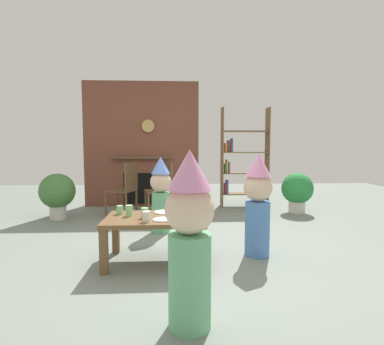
{
  "coord_description": "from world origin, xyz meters",
  "views": [
    {
      "loc": [
        -0.05,
        -3.44,
        1.15
      ],
      "look_at": [
        0.15,
        0.4,
        0.83
      ],
      "focal_mm": 28.71,
      "sensor_mm": 36.0,
      "label": 1
    }
  ],
  "objects_px": {
    "paper_plate_rear": "(163,219)",
    "dining_chair_middle": "(164,186)",
    "paper_cup_center": "(129,211)",
    "paper_cup_near_left": "(145,213)",
    "child_by_the_chairs": "(161,193)",
    "coffee_table": "(155,224)",
    "birthday_cake_slice": "(185,211)",
    "dining_chair_left": "(126,186)",
    "paper_plate_front": "(165,212)",
    "paper_cup_near_right": "(174,211)",
    "bookshelf": "(241,161)",
    "child_with_cone_hat": "(190,235)",
    "child_in_pink": "(258,202)",
    "potted_plant_short": "(57,192)",
    "paper_cup_far_right": "(146,216)",
    "paper_cup_far_left": "(120,210)",
    "potted_plant_tall": "(297,190)"
  },
  "relations": [
    {
      "from": "paper_cup_near_right",
      "to": "bookshelf",
      "type": "bearing_deg",
      "value": 65.52
    },
    {
      "from": "bookshelf",
      "to": "paper_cup_near_right",
      "type": "distance_m",
      "value": 3.1
    },
    {
      "from": "bookshelf",
      "to": "child_in_pink",
      "type": "bearing_deg",
      "value": -98.35
    },
    {
      "from": "bookshelf",
      "to": "dining_chair_left",
      "type": "height_order",
      "value": "bookshelf"
    },
    {
      "from": "paper_cup_center",
      "to": "child_with_cone_hat",
      "type": "relative_size",
      "value": 0.1
    },
    {
      "from": "paper_plate_front",
      "to": "paper_plate_rear",
      "type": "bearing_deg",
      "value": -90.85
    },
    {
      "from": "paper_cup_far_right",
      "to": "paper_plate_front",
      "type": "bearing_deg",
      "value": 68.25
    },
    {
      "from": "paper_cup_center",
      "to": "paper_cup_near_left",
      "type": "bearing_deg",
      "value": -30.06
    },
    {
      "from": "bookshelf",
      "to": "paper_plate_front",
      "type": "xyz_separation_m",
      "value": [
        -1.38,
        -2.63,
        -0.43
      ]
    },
    {
      "from": "paper_cup_near_left",
      "to": "paper_cup_far_left",
      "type": "xyz_separation_m",
      "value": [
        -0.28,
        0.19,
        -0.01
      ]
    },
    {
      "from": "child_by_the_chairs",
      "to": "potted_plant_short",
      "type": "relative_size",
      "value": 1.4
    },
    {
      "from": "paper_cup_near_left",
      "to": "paper_cup_far_right",
      "type": "bearing_deg",
      "value": -78.71
    },
    {
      "from": "paper_plate_front",
      "to": "potted_plant_tall",
      "type": "bearing_deg",
      "value": 41.83
    },
    {
      "from": "paper_cup_near_left",
      "to": "dining_chair_left",
      "type": "height_order",
      "value": "dining_chair_left"
    },
    {
      "from": "potted_plant_short",
      "to": "paper_cup_far_right",
      "type": "bearing_deg",
      "value": -52.69
    },
    {
      "from": "paper_cup_far_right",
      "to": "child_by_the_chairs",
      "type": "xyz_separation_m",
      "value": [
        0.07,
        1.27,
        0.03
      ]
    },
    {
      "from": "paper_cup_far_right",
      "to": "paper_plate_rear",
      "type": "height_order",
      "value": "paper_cup_far_right"
    },
    {
      "from": "coffee_table",
      "to": "paper_cup_center",
      "type": "height_order",
      "value": "paper_cup_center"
    },
    {
      "from": "paper_cup_far_right",
      "to": "dining_chair_left",
      "type": "distance_m",
      "value": 2.24
    },
    {
      "from": "paper_plate_rear",
      "to": "coffee_table",
      "type": "bearing_deg",
      "value": 120.19
    },
    {
      "from": "coffee_table",
      "to": "paper_cup_far_right",
      "type": "xyz_separation_m",
      "value": [
        -0.07,
        -0.2,
        0.12
      ]
    },
    {
      "from": "paper_cup_center",
      "to": "birthday_cake_slice",
      "type": "xyz_separation_m",
      "value": [
        0.57,
        0.03,
        -0.02
      ]
    },
    {
      "from": "paper_plate_rear",
      "to": "child_by_the_chairs",
      "type": "bearing_deg",
      "value": 93.72
    },
    {
      "from": "paper_plate_front",
      "to": "potted_plant_short",
      "type": "relative_size",
      "value": 0.3
    },
    {
      "from": "dining_chair_middle",
      "to": "paper_cup_far_left",
      "type": "bearing_deg",
      "value": 65.03
    },
    {
      "from": "bookshelf",
      "to": "paper_plate_front",
      "type": "height_order",
      "value": "bookshelf"
    },
    {
      "from": "child_with_cone_hat",
      "to": "dining_chair_left",
      "type": "xyz_separation_m",
      "value": [
        -0.9,
        3.12,
        -0.09
      ]
    },
    {
      "from": "paper_cup_near_left",
      "to": "dining_chair_left",
      "type": "distance_m",
      "value": 2.09
    },
    {
      "from": "potted_plant_short",
      "to": "paper_plate_rear",
      "type": "bearing_deg",
      "value": -49.51
    },
    {
      "from": "paper_plate_rear",
      "to": "dining_chair_middle",
      "type": "xyz_separation_m",
      "value": [
        -0.08,
        2.09,
        0.05
      ]
    },
    {
      "from": "paper_cup_far_left",
      "to": "birthday_cake_slice",
      "type": "xyz_separation_m",
      "value": [
        0.68,
        -0.06,
        -0.01
      ]
    },
    {
      "from": "paper_cup_center",
      "to": "paper_plate_rear",
      "type": "xyz_separation_m",
      "value": [
        0.35,
        -0.2,
        -0.05
      ]
    },
    {
      "from": "paper_plate_front",
      "to": "child_by_the_chairs",
      "type": "relative_size",
      "value": 0.21
    },
    {
      "from": "child_by_the_chairs",
      "to": "dining_chair_left",
      "type": "relative_size",
      "value": 1.13
    },
    {
      "from": "coffee_table",
      "to": "birthday_cake_slice",
      "type": "height_order",
      "value": "birthday_cake_slice"
    },
    {
      "from": "dining_chair_left",
      "to": "paper_cup_center",
      "type": "bearing_deg",
      "value": 119.18
    },
    {
      "from": "child_by_the_chairs",
      "to": "dining_chair_left",
      "type": "distance_m",
      "value": 1.09
    },
    {
      "from": "bookshelf",
      "to": "child_by_the_chairs",
      "type": "distance_m",
      "value": 2.3
    },
    {
      "from": "child_by_the_chairs",
      "to": "bookshelf",
      "type": "bearing_deg",
      "value": 140.2
    },
    {
      "from": "coffee_table",
      "to": "paper_cup_near_left",
      "type": "height_order",
      "value": "paper_cup_near_left"
    },
    {
      "from": "coffee_table",
      "to": "birthday_cake_slice",
      "type": "bearing_deg",
      "value": 16.17
    },
    {
      "from": "child_in_pink",
      "to": "child_with_cone_hat",
      "type": "bearing_deg",
      "value": 51.84
    },
    {
      "from": "paper_cup_near_left",
      "to": "child_with_cone_hat",
      "type": "relative_size",
      "value": 0.09
    },
    {
      "from": "dining_chair_left",
      "to": "coffee_table",
      "type": "bearing_deg",
      "value": 126.13
    },
    {
      "from": "paper_cup_far_right",
      "to": "child_with_cone_hat",
      "type": "height_order",
      "value": "child_with_cone_hat"
    },
    {
      "from": "paper_cup_near_left",
      "to": "child_by_the_chairs",
      "type": "relative_size",
      "value": 0.1
    },
    {
      "from": "paper_plate_front",
      "to": "paper_plate_rear",
      "type": "relative_size",
      "value": 1.15
    },
    {
      "from": "paper_cup_near_left",
      "to": "child_in_pink",
      "type": "height_order",
      "value": "child_in_pink"
    },
    {
      "from": "potted_plant_tall",
      "to": "child_by_the_chairs",
      "type": "bearing_deg",
      "value": -154.27
    },
    {
      "from": "coffee_table",
      "to": "child_with_cone_hat",
      "type": "bearing_deg",
      "value": -75.53
    }
  ]
}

